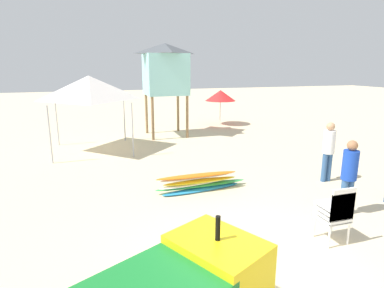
% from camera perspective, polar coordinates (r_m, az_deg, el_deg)
% --- Properties ---
extents(ground, '(80.00, 80.00, 0.00)m').
position_cam_1_polar(ground, '(5.71, 10.25, -20.27)').
color(ground, beige).
extents(stacked_plastic_chairs, '(0.48, 0.48, 1.11)m').
position_cam_1_polar(stacked_plastic_chairs, '(6.43, 24.24, -10.63)').
color(stacked_plastic_chairs, white).
rests_on(stacked_plastic_chairs, ground).
extents(surfboard_pile, '(2.50, 0.60, 0.48)m').
position_cam_1_polar(surfboard_pile, '(8.43, 1.29, -6.73)').
color(surfboard_pile, '#268CCC').
rests_on(surfboard_pile, ground).
extents(lifeguard_near_center, '(0.32, 0.32, 1.66)m').
position_cam_1_polar(lifeguard_near_center, '(7.65, 26.02, -4.59)').
color(lifeguard_near_center, '#33598C').
rests_on(lifeguard_near_center, ground).
extents(lifeguard_near_right, '(0.32, 0.32, 1.68)m').
position_cam_1_polar(lifeguard_near_right, '(9.65, 22.98, -0.65)').
color(lifeguard_near_right, '#33598C').
rests_on(lifeguard_near_right, ground).
extents(popup_canopy, '(2.74, 2.74, 2.82)m').
position_cam_1_polar(popup_canopy, '(12.61, -17.69, 9.42)').
color(popup_canopy, '#B2B2B7').
rests_on(popup_canopy, ground).
extents(lifeguard_tower, '(1.98, 1.98, 4.14)m').
position_cam_1_polar(lifeguard_tower, '(14.84, -4.74, 13.04)').
color(lifeguard_tower, olive).
rests_on(lifeguard_tower, ground).
extents(beach_umbrella_left, '(1.65, 1.65, 1.90)m').
position_cam_1_polar(beach_umbrella_left, '(17.72, 5.05, 8.54)').
color(beach_umbrella_left, beige).
rests_on(beach_umbrella_left, ground).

